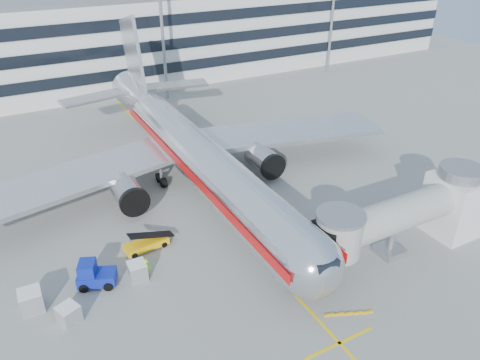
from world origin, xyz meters
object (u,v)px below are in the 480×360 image
main_jet (194,153)px  cargo_container_right (69,314)px  baggage_tug (94,275)px  cargo_container_front (137,271)px  cargo_container_left (31,301)px  belt_loader (146,244)px  ramp_worker (147,268)px

main_jet → cargo_container_right: main_jet is taller
baggage_tug → cargo_container_front: bearing=-15.4°
main_jet → cargo_container_left: main_jet is taller
main_jet → belt_loader: (-8.60, -8.55, -3.66)m
cargo_container_left → ramp_worker: cargo_container_left is taller
main_jet → cargo_container_front: size_ratio=32.84×
cargo_container_left → cargo_container_right: (2.27, -2.71, -0.13)m
cargo_container_right → ramp_worker: 7.18m
main_jet → baggage_tug: bearing=-141.1°
cargo_container_left → cargo_container_right: size_ratio=0.95×
baggage_tug → cargo_container_front: 3.48m
belt_loader → cargo_container_front: bearing=-118.4°
cargo_container_left → cargo_container_front: bearing=-2.4°
main_jet → ramp_worker: main_jet is taller
main_jet → belt_loader: main_jet is taller
belt_loader → cargo_container_left: bearing=-162.4°
cargo_container_left → cargo_container_front: 8.29m
baggage_tug → cargo_container_right: baggage_tug is taller
baggage_tug → cargo_container_left: bearing=-173.3°
main_jet → belt_loader: 12.66m
belt_loader → baggage_tug: size_ratio=1.23×
cargo_container_front → ramp_worker: size_ratio=0.89×
main_jet → cargo_container_right: 22.27m
cargo_container_right → ramp_worker: size_ratio=1.07×
baggage_tug → cargo_container_right: 4.24m
belt_loader → cargo_container_right: belt_loader is taller
belt_loader → cargo_container_right: 9.93m
ramp_worker → baggage_tug: bearing=149.4°
belt_loader → ramp_worker: size_ratio=2.46×
belt_loader → cargo_container_front: (-1.94, -3.58, 0.21)m
ramp_worker → main_jet: bearing=35.8°
belt_loader → ramp_worker: bearing=-106.6°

